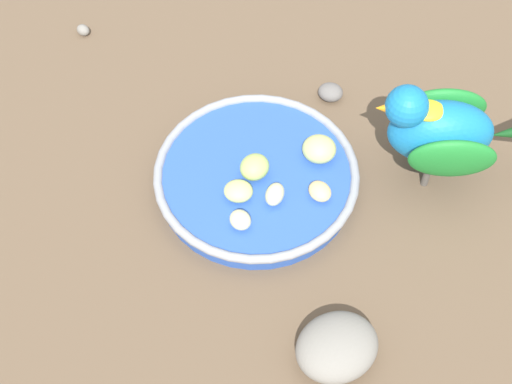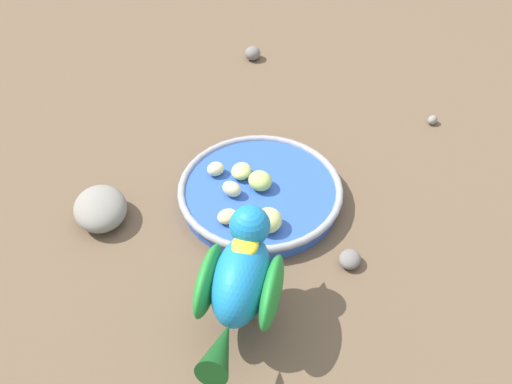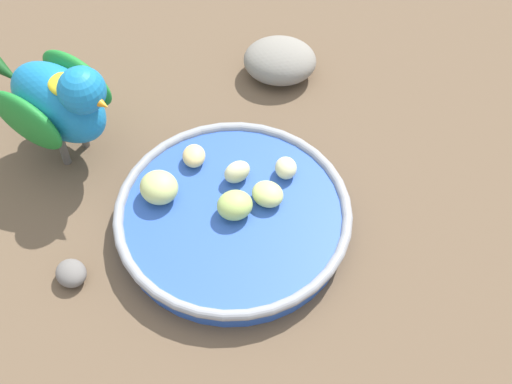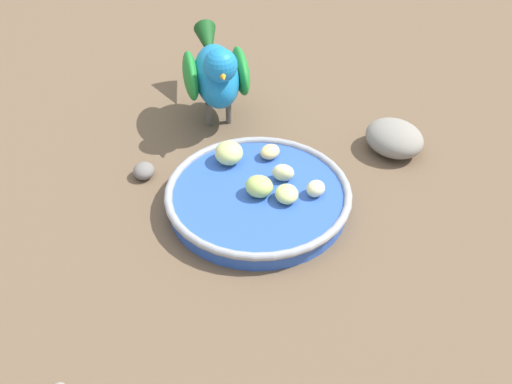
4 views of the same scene
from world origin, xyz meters
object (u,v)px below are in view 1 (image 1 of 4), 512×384
Objects in this scene: apple_piece_2 at (240,220)px; rock_large at (337,347)px; apple_piece_1 at (320,191)px; parrot at (445,130)px; feeding_bowl at (256,177)px; apple_piece_3 at (275,194)px; apple_piece_4 at (319,149)px; pebble_1 at (83,30)px; apple_piece_0 at (255,167)px; pebble_2 at (330,92)px; apple_piece_5 at (236,189)px.

apple_piece_2 is 0.17m from rock_large.
parrot reaches higher than apple_piece_1.
feeding_bowl is 0.05m from apple_piece_3.
apple_piece_4 reaches higher than apple_piece_3.
pebble_1 is at bearing -167.98° from apple_piece_4.
rock_large is at bearing -20.27° from apple_piece_0.
apple_piece_0 is 1.12× the size of pebble_2.
apple_piece_0 is (-0.00, -0.00, 0.02)m from feeding_bowl.
apple_piece_1 is at bearing -49.38° from pebble_2.
rock_large reaches higher than pebble_2.
apple_piece_1 is (0.07, 0.03, 0.02)m from feeding_bowl.
apple_piece_5 is (0.01, -0.04, 0.02)m from feeding_bowl.
apple_piece_4 is 0.12m from pebble_2.
apple_piece_3 reaches higher than apple_piece_1.
rock_large is 2.70× the size of pebble_2.
pebble_1 is (-0.46, -0.17, -0.07)m from parrot.
feeding_bowl is at bearing -155.38° from apple_piece_1.
feeding_bowl is 0.02m from apple_piece_0.
pebble_2 is (-0.05, 0.19, -0.02)m from apple_piece_5.
apple_piece_0 is 0.21× the size of parrot.
apple_piece_5 is at bearing -76.78° from pebble_2.
apple_piece_5 is at bearing 167.84° from rock_large.
feeding_bowl is 8.39× the size of apple_piece_1.
rock_large is 0.34m from pebble_2.
pebble_2 is at bearing 103.51° from apple_piece_0.
apple_piece_4 is at bearing 136.92° from apple_piece_1.
pebble_1 is (-0.36, -0.08, -0.03)m from apple_piece_4.
apple_piece_5 is (-0.06, -0.07, 0.00)m from apple_piece_1.
apple_piece_1 is at bearing 20.74° from parrot.
parrot is at bearing 59.66° from apple_piece_5.
apple_piece_4 is 0.46× the size of rock_large.
apple_piece_0 is 1.25× the size of apple_piece_1.
apple_piece_5 reaches higher than feeding_bowl.
apple_piece_4 is 0.14m from parrot.
apple_piece_3 is 0.90× the size of pebble_2.
apple_piece_1 reaches higher than pebble_1.
rock_large reaches higher than pebble_1.
feeding_bowl is at bearing 124.40° from apple_piece_2.
feeding_bowl is 6.70× the size of apple_piece_0.
apple_piece_3 is (0.04, -0.01, -0.00)m from apple_piece_0.
apple_piece_5 is at bearing -4.35° from pebble_1.
apple_piece_5 is (-0.03, 0.02, -0.00)m from apple_piece_2.
parrot is at bearing 53.08° from feeding_bowl.
parrot reaches higher than apple_piece_3.
rock_large is at bearing 62.22° from parrot.
apple_piece_5 is 0.20m from pebble_2.
pebble_2 is at bearing 115.51° from apple_piece_3.
apple_piece_1 is 0.05m from apple_piece_3.
apple_piece_4 reaches higher than pebble_1.
apple_piece_2 is at bearing -90.65° from apple_piece_3.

